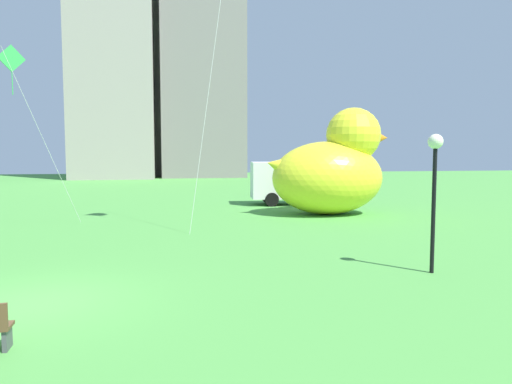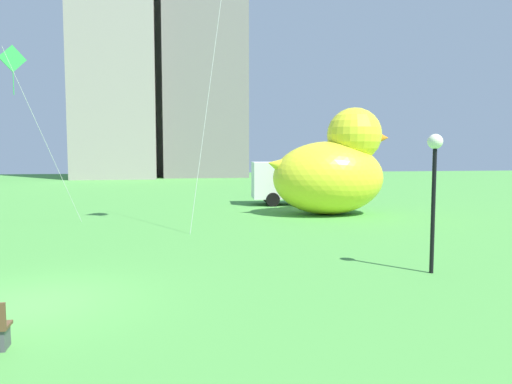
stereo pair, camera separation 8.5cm
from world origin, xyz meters
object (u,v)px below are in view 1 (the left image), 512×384
at_px(giant_inflatable_duck, 332,169).
at_px(box_truck, 292,183).
at_px(lamppost, 435,169).
at_px(kite_green, 13,65).

relative_size(giant_inflatable_duck, box_truck, 1.22).
distance_m(lamppost, box_truck, 18.59).
relative_size(lamppost, kite_green, 0.47).
distance_m(box_truck, kite_green, 17.69).
distance_m(giant_inflatable_duck, box_truck, 5.46).
relative_size(giant_inflatable_duck, lamppost, 1.80).
height_order(box_truck, kite_green, kite_green).
relative_size(lamppost, box_truck, 0.68).
bearing_deg(kite_green, lamppost, -39.50).
xyz_separation_m(box_truck, kite_green, (-15.26, -6.47, 6.18)).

